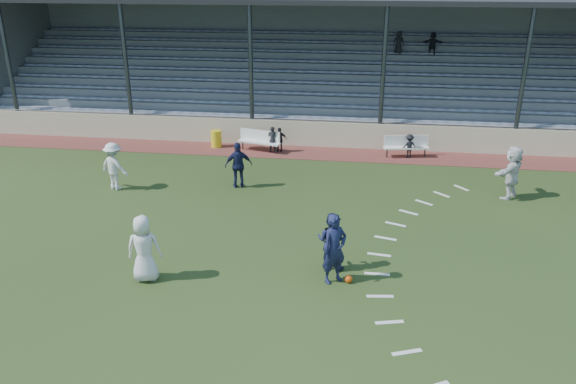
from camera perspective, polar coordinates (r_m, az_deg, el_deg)
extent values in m
plane|color=#243716|center=(16.09, -1.24, -7.63)|extent=(90.00, 90.00, 0.00)
cube|color=#5E2925|center=(25.67, 2.48, 3.98)|extent=(34.00, 2.00, 0.02)
cube|color=beige|center=(26.49, 2.72, 5.90)|extent=(34.00, 0.18, 1.20)
cube|color=silver|center=(25.74, -2.95, 5.06)|extent=(2.03, 0.92, 0.06)
cube|color=silver|center=(25.88, -2.87, 5.73)|extent=(1.94, 0.59, 0.54)
cylinder|color=#33363B|center=(26.18, -4.61, 4.78)|extent=(0.06, 0.06, 0.40)
cylinder|color=#33363B|center=(25.46, -1.21, 4.35)|extent=(0.06, 0.06, 0.40)
cube|color=silver|center=(25.46, 11.92, 4.41)|extent=(2.04, 0.76, 0.06)
cube|color=silver|center=(25.60, 11.94, 5.09)|extent=(1.98, 0.42, 0.54)
cylinder|color=#33363B|center=(25.34, 10.02, 3.92)|extent=(0.06, 0.06, 0.40)
cylinder|color=#33363B|center=(25.76, 13.72, 3.92)|extent=(0.06, 0.06, 0.40)
cylinder|color=gold|center=(26.61, -7.30, 5.39)|extent=(0.49, 0.49, 0.78)
sphere|color=#D4480C|center=(15.40, 6.16, -8.78)|extent=(0.22, 0.22, 0.22)
imported|color=silver|center=(15.55, -14.42, -5.58)|extent=(1.01, 0.75, 1.88)
imported|color=#161B3D|center=(15.01, 4.76, -5.78)|extent=(0.85, 0.81, 1.96)
imported|color=#161B3D|center=(15.72, 4.37, -4.97)|extent=(0.98, 0.86, 1.68)
imported|color=silver|center=(22.19, -17.24, 2.51)|extent=(1.34, 1.04, 1.83)
imported|color=#161B3D|center=(21.47, -5.05, 2.73)|extent=(1.13, 0.76, 1.79)
imported|color=silver|center=(21.94, 21.80, 1.89)|extent=(1.56, 1.82, 1.98)
imported|color=black|center=(25.59, -1.58, 5.37)|extent=(0.48, 0.36, 1.20)
imported|color=black|center=(25.65, -0.84, 5.34)|extent=(0.71, 0.45, 1.13)
imported|color=black|center=(25.41, 12.21, 4.59)|extent=(0.77, 0.58, 1.06)
cube|color=slate|center=(27.02, 2.84, 6.22)|extent=(34.00, 0.80, 1.20)
cube|color=#848FA0|center=(26.94, 2.88, 7.60)|extent=(33.00, 0.28, 0.10)
cube|color=slate|center=(27.73, 3.00, 7.06)|extent=(34.00, 0.80, 1.60)
cube|color=#848FA0|center=(27.62, 3.05, 8.82)|extent=(33.00, 0.28, 0.10)
cube|color=slate|center=(28.45, 3.15, 7.86)|extent=(34.00, 0.80, 2.00)
cube|color=#848FA0|center=(28.31, 3.22, 9.97)|extent=(33.00, 0.28, 0.10)
cube|color=slate|center=(29.18, 3.30, 8.62)|extent=(34.00, 0.80, 2.40)
cube|color=#848FA0|center=(29.01, 3.37, 11.07)|extent=(33.00, 0.28, 0.10)
cube|color=slate|center=(29.91, 3.44, 9.35)|extent=(34.00, 0.80, 2.80)
cube|color=#848FA0|center=(29.73, 3.52, 12.12)|extent=(33.00, 0.28, 0.10)
cube|color=slate|center=(30.65, 3.58, 10.04)|extent=(34.00, 0.80, 3.20)
cube|color=#848FA0|center=(30.45, 3.67, 13.11)|extent=(33.00, 0.28, 0.10)
cube|color=slate|center=(31.39, 3.70, 10.69)|extent=(34.00, 0.80, 3.60)
cube|color=#848FA0|center=(31.18, 3.80, 14.06)|extent=(33.00, 0.28, 0.10)
cube|color=slate|center=(32.13, 3.83, 11.32)|extent=(34.00, 0.80, 4.00)
cube|color=#848FA0|center=(31.92, 3.94, 14.97)|extent=(33.00, 0.28, 0.10)
cube|color=slate|center=(32.88, 3.95, 11.92)|extent=(34.00, 0.80, 4.40)
cube|color=#848FA0|center=(32.66, 4.07, 15.84)|extent=(33.00, 0.28, 0.10)
cube|color=slate|center=(33.31, 4.07, 13.79)|extent=(34.00, 0.40, 6.40)
cube|color=slate|center=(35.31, -25.56, 12.23)|extent=(0.30, 7.80, 6.40)
cylinder|color=#33363B|center=(31.11, -26.43, 11.11)|extent=(0.20, 0.20, 6.50)
cylinder|color=#33363B|center=(28.23, -16.06, 11.61)|extent=(0.20, 0.20, 6.50)
cylinder|color=#33363B|center=(26.41, -3.78, 11.73)|extent=(0.20, 0.20, 6.50)
cylinder|color=#33363B|center=(25.89, 9.61, 11.27)|extent=(0.20, 0.20, 6.50)
cylinder|color=#33363B|center=(26.74, 22.76, 10.22)|extent=(0.20, 0.20, 6.50)
cylinder|color=#33363B|center=(26.32, 2.75, 7.25)|extent=(34.00, 0.05, 0.05)
imported|color=black|center=(31.00, 11.20, 14.68)|extent=(0.65, 0.50, 1.18)
imported|color=black|center=(31.14, 14.49, 14.42)|extent=(1.12, 0.50, 1.16)
cube|color=silver|center=(22.60, 17.20, 0.41)|extent=(0.54, 0.61, 0.01)
cube|color=silver|center=(21.75, 15.35, -0.23)|extent=(0.59, 0.56, 0.01)
cube|color=silver|center=(20.85, 13.65, -1.04)|extent=(0.64, 0.51, 0.01)
cube|color=silver|center=(19.91, 12.14, -2.03)|extent=(0.67, 0.44, 0.01)
cube|color=silver|center=(18.94, 10.87, -3.23)|extent=(0.70, 0.37, 0.01)
cube|color=silver|center=(17.94, 9.88, -4.64)|extent=(0.71, 0.29, 0.01)
cube|color=silver|center=(16.94, 9.24, -6.30)|extent=(0.71, 0.21, 0.01)
cube|color=silver|center=(15.94, 9.03, -8.22)|extent=(0.70, 0.12, 0.01)
cube|color=silver|center=(14.97, 9.34, -10.41)|extent=(0.71, 0.21, 0.01)
cube|color=silver|center=(14.05, 10.28, -12.89)|extent=(0.71, 0.29, 0.01)
cube|color=silver|center=(13.20, 11.99, -15.63)|extent=(0.70, 0.37, 0.01)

